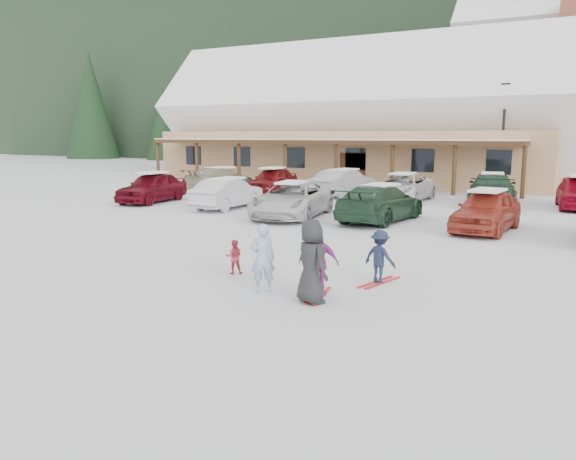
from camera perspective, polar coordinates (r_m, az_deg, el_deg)
The scene contains 23 objects.
ground at distance 13.61m, azimuth -3.15°, elevation -4.67°, with size 160.00×160.00×0.00m, color white.
forested_hillside at distance 97.68m, azimuth 25.66°, elevation 17.97°, with size 300.00×70.00×38.00m, color black.
day_lodge at distance 42.28m, azimuth 6.70°, elevation 10.39°, with size 29.12×12.50×10.38m.
lamp_post at distance 35.45m, azimuth 21.02°, elevation 9.33°, with size 0.50×0.25×6.29m.
conifer_0 at distance 52.81m, azimuth -10.10°, elevation 12.04°, with size 4.40×4.40×10.20m.
conifer_2 at distance 64.87m, azimuth -6.15°, elevation 12.68°, with size 5.28×5.28×12.24m.
adult_skier at distance 12.07m, azimuth -2.59°, elevation -2.87°, with size 0.55×0.36×1.50m, color #92A9D2.
toddler_red at distance 13.77m, azimuth -5.49°, elevation -2.72°, with size 0.41×0.32×0.85m, color #B43044.
child_navy at distance 12.98m, azimuth 9.32°, elevation -2.71°, with size 0.79×0.46×1.23m, color #182138.
skis_child_navy at distance 13.12m, azimuth 9.25°, elevation -5.26°, with size 0.20×1.40×0.03m, color red.
child_magenta at distance 11.76m, azimuth 3.14°, elevation -3.30°, with size 0.86×0.36×1.46m, color #A63389.
skis_child_magenta at distance 11.94m, azimuth 3.10°, elevation -6.65°, with size 0.20×1.40×0.03m, color red.
bystander_dark at distance 11.26m, azimuth 2.38°, elevation -3.25°, with size 0.83×0.54×1.70m, color #232325.
parked_car_0 at distance 29.04m, azimuth -13.64°, elevation 4.24°, with size 1.78×4.43×1.51m, color #590814.
parked_car_1 at distance 26.02m, azimuth -6.17°, elevation 3.72°, with size 1.48×4.23×1.39m, color silver.
parked_car_2 at distance 23.13m, azimuth 0.42°, elevation 3.11°, with size 2.40×5.20×1.45m, color silver.
parked_car_3 at distance 22.28m, azimuth 9.34°, elevation 2.72°, with size 2.02×4.97×1.44m, color #1F3E29.
parked_car_4 at distance 20.93m, azimuth 19.52°, elevation 1.87°, with size 1.72×4.28×1.46m, color #A83927.
parked_car_7 at distance 34.35m, azimuth -6.92°, elevation 5.16°, with size 1.98×4.88×1.42m, color tan.
parked_car_8 at distance 32.85m, azimuth -1.59°, elevation 5.07°, with size 1.73×4.30×1.47m, color maroon.
parked_car_9 at distance 31.24m, azimuth 5.69°, elevation 4.80°, with size 1.57×4.50×1.48m, color #9D9DA1.
parked_car_10 at distance 29.13m, azimuth 11.50°, elevation 4.26°, with size 2.38×5.16×1.43m, color silver.
parked_car_11 at distance 28.74m, azimuth 20.01°, elevation 3.90°, with size 2.16×5.31×1.54m, color #1D3D29.
Camera 1 is at (7.00, -11.17, 3.37)m, focal length 35.00 mm.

